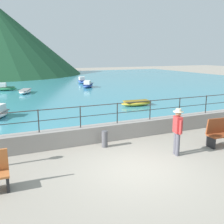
{
  "coord_description": "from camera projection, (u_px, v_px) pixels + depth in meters",
  "views": [
    {
      "loc": [
        -4.01,
        -6.93,
        3.68
      ],
      "look_at": [
        0.81,
        3.7,
        1.1
      ],
      "focal_mm": 42.59,
      "sensor_mm": 36.0,
      "label": 1
    }
  ],
  "objects": [
    {
      "name": "boat_1",
      "position": [
        88.0,
        85.0,
        28.93
      ],
      "size": [
        2.0,
        2.42,
        0.76
      ],
      "color": "#2D4C9E",
      "rests_on": "lake_water"
    },
    {
      "name": "boat_2",
      "position": [
        137.0,
        103.0,
        18.81
      ],
      "size": [
        2.37,
        1.09,
        0.36
      ],
      "color": "gold",
      "rests_on": "lake_water"
    },
    {
      "name": "railing",
      "position": [
        99.0,
        111.0,
        11.14
      ],
      "size": [
        18.44,
        0.04,
        0.9
      ],
      "color": "#383330",
      "rests_on": "promenade_wall"
    },
    {
      "name": "promenade_wall",
      "position": [
        100.0,
        133.0,
        11.35
      ],
      "size": [
        20.0,
        0.56,
        0.7
      ],
      "primitive_type": "cube",
      "color": "gray",
      "rests_on": "ground"
    },
    {
      "name": "person_walking",
      "position": [
        177.0,
        129.0,
        9.65
      ],
      "size": [
        0.38,
        0.56,
        1.75
      ],
      "color": "#4C4C56",
      "rests_on": "ground"
    },
    {
      "name": "boat_3",
      "position": [
        25.0,
        91.0,
        24.65
      ],
      "size": [
        1.68,
        2.47,
        0.36
      ],
      "color": "white",
      "rests_on": "lake_water"
    },
    {
      "name": "lake_water",
      "position": [
        29.0,
        85.0,
        31.55
      ],
      "size": [
        64.0,
        44.32,
        0.06
      ],
      "primitive_type": "cube",
      "color": "teal",
      "rests_on": "ground"
    },
    {
      "name": "bollard",
      "position": [
        105.0,
        139.0,
        10.62
      ],
      "size": [
        0.24,
        0.24,
        0.67
      ],
      "primitive_type": "cylinder",
      "color": "#4C4C51",
      "rests_on": "ground"
    },
    {
      "name": "boat_4",
      "position": [
        82.0,
        81.0,
        33.21
      ],
      "size": [
        1.17,
        2.39,
        0.76
      ],
      "color": "#2D4C9E",
      "rests_on": "lake_water"
    },
    {
      "name": "ground_plane",
      "position": [
        136.0,
        170.0,
        8.58
      ],
      "size": [
        120.0,
        120.0,
        0.0
      ],
      "primitive_type": "plane",
      "color": "gray"
    },
    {
      "name": "boat_5",
      "position": [
        4.0,
        88.0,
        26.47
      ],
      "size": [
        2.43,
        1.34,
        0.76
      ],
      "color": "#338C59",
      "rests_on": "lake_water"
    }
  ]
}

